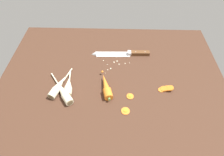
# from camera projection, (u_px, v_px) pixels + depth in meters

# --- Properties ---
(ground_plane) EXTENTS (1.20, 0.90, 0.04)m
(ground_plane) POSITION_uv_depth(u_px,v_px,m) (112.00, 79.00, 1.03)
(ground_plane) COLOR #42281C
(chefs_knife) EXTENTS (0.35, 0.05, 0.04)m
(chefs_knife) POSITION_uv_depth(u_px,v_px,m) (120.00, 54.00, 1.13)
(chefs_knife) COLOR silver
(chefs_knife) RESTS_ON ground_plane
(whole_carrot) EXTENTS (0.08, 0.19, 0.04)m
(whole_carrot) POSITION_uv_depth(u_px,v_px,m) (106.00, 87.00, 0.94)
(whole_carrot) COLOR orange
(whole_carrot) RESTS_ON ground_plane
(parsnip_front) EXTENTS (0.16, 0.20, 0.04)m
(parsnip_front) POSITION_uv_depth(u_px,v_px,m) (63.00, 92.00, 0.92)
(parsnip_front) COLOR beige
(parsnip_front) RESTS_ON ground_plane
(parsnip_mid_left) EXTENTS (0.05, 0.17, 0.04)m
(parsnip_mid_left) POSITION_uv_depth(u_px,v_px,m) (68.00, 86.00, 0.95)
(parsnip_mid_left) COLOR beige
(parsnip_mid_left) RESTS_ON ground_plane
(parsnip_mid_right) EXTENTS (0.09, 0.21, 0.04)m
(parsnip_mid_right) POSITION_uv_depth(u_px,v_px,m) (58.00, 87.00, 0.94)
(parsnip_mid_right) COLOR beige
(parsnip_mid_right) RESTS_ON ground_plane
(carrot_slice_stack) EXTENTS (0.08, 0.03, 0.03)m
(carrot_slice_stack) POSITION_uv_depth(u_px,v_px,m) (166.00, 89.00, 0.95)
(carrot_slice_stack) COLOR orange
(carrot_slice_stack) RESTS_ON ground_plane
(carrot_slice_stray_near) EXTENTS (0.04, 0.04, 0.01)m
(carrot_slice_stray_near) POSITION_uv_depth(u_px,v_px,m) (125.00, 111.00, 0.87)
(carrot_slice_stray_near) COLOR orange
(carrot_slice_stray_near) RESTS_ON ground_plane
(carrot_slice_stray_mid) EXTENTS (0.03, 0.03, 0.01)m
(carrot_slice_stray_mid) POSITION_uv_depth(u_px,v_px,m) (130.00, 96.00, 0.93)
(carrot_slice_stray_mid) COLOR orange
(carrot_slice_stray_mid) RESTS_ON ground_plane
(mince_crumbs) EXTENTS (0.16, 0.15, 0.01)m
(mince_crumbs) POSITION_uv_depth(u_px,v_px,m) (116.00, 62.00, 1.08)
(mince_crumbs) COLOR beige
(mince_crumbs) RESTS_ON ground_plane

